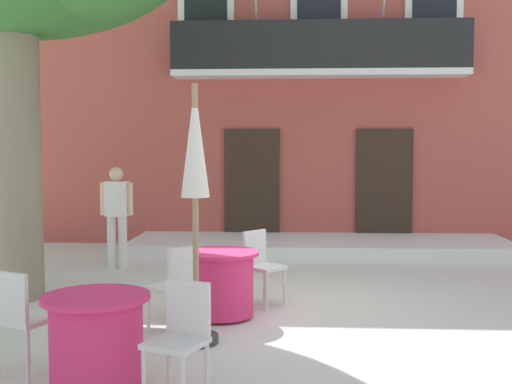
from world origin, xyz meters
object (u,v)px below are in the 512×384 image
cafe_table_near_tree (97,340)px  cafe_table_middle (221,283)px  cafe_chair_middle_1 (261,262)px  cafe_umbrella (195,175)px  pedestrian_mid_plaza (117,211)px  cafe_chair_near_tree_1 (20,315)px  cafe_chair_middle_0 (176,283)px  cafe_chair_near_tree_0 (181,333)px

cafe_table_near_tree → cafe_table_middle: size_ratio=1.00×
cafe_table_middle → cafe_chair_middle_1: (0.42, 0.62, 0.14)m
cafe_table_near_tree → cafe_table_middle: bearing=70.6°
cafe_umbrella → pedestrian_mid_plaza: (-1.84, 3.83, -0.75)m
cafe_umbrella → cafe_chair_near_tree_1: bearing=-143.4°
cafe_table_near_tree → cafe_chair_middle_0: bearing=76.7°
cafe_chair_near_tree_0 → pedestrian_mid_plaza: size_ratio=0.56×
cafe_chair_near_tree_0 → cafe_table_middle: bearing=88.9°
cafe_chair_near_tree_0 → cafe_table_near_tree: bearing=163.1°
cafe_table_near_tree → cafe_chair_middle_0: (0.36, 1.54, 0.14)m
cafe_table_near_tree → cafe_chair_middle_1: 3.05m
cafe_chair_near_tree_1 → cafe_chair_middle_1: bearing=53.5°
cafe_chair_near_tree_0 → pedestrian_mid_plaza: 5.63m
cafe_chair_middle_0 → cafe_chair_middle_1: (0.82, 1.26, 0.00)m
cafe_table_near_tree → cafe_chair_middle_1: (1.19, 2.80, 0.14)m
cafe_table_middle → cafe_chair_middle_0: (-0.40, -0.64, 0.14)m
cafe_chair_near_tree_0 → cafe_chair_middle_0: bearing=101.5°
cafe_chair_near_tree_0 → cafe_chair_middle_0: size_ratio=1.00×
cafe_chair_near_tree_1 → cafe_chair_middle_0: 1.71m
cafe_chair_middle_0 → cafe_chair_middle_1: same height
cafe_table_near_tree → cafe_chair_middle_1: size_ratio=0.95×
cafe_chair_middle_0 → cafe_umbrella: (0.26, -0.32, 1.14)m
pedestrian_mid_plaza → cafe_chair_near_tree_0: bearing=-69.7°
cafe_chair_near_tree_1 → cafe_umbrella: size_ratio=0.36×
cafe_table_near_tree → pedestrian_mid_plaza: bearing=103.6°
cafe_chair_near_tree_0 → pedestrian_mid_plaza: (-1.94, 5.27, 0.39)m
cafe_table_near_tree → cafe_chair_near_tree_0: 0.77m
cafe_chair_near_tree_0 → cafe_chair_middle_1: 3.06m
cafe_table_near_tree → cafe_chair_middle_0: size_ratio=0.95×
cafe_table_near_tree → cafe_chair_near_tree_0: bearing=-16.9°
cafe_chair_middle_0 → cafe_umbrella: bearing=-51.2°
pedestrian_mid_plaza → cafe_chair_near_tree_1: bearing=-84.1°
cafe_table_near_tree → pedestrian_mid_plaza: pedestrian_mid_plaza is taller
cafe_table_near_tree → cafe_umbrella: (0.62, 1.22, 1.27)m
cafe_chair_near_tree_0 → cafe_chair_middle_1: (0.47, 3.02, 0.00)m
cafe_table_near_tree → cafe_chair_near_tree_1: bearing=162.8°
cafe_chair_near_tree_0 → cafe_umbrella: cafe_umbrella is taller
cafe_table_middle → cafe_chair_middle_0: 0.77m
cafe_chair_middle_0 → pedestrian_mid_plaza: pedestrian_mid_plaza is taller
cafe_umbrella → pedestrian_mid_plaza: 4.32m
cafe_table_middle → cafe_chair_near_tree_1: bearing=-127.2°
cafe_chair_near_tree_1 → cafe_chair_middle_1: (1.91, 2.58, 0.00)m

